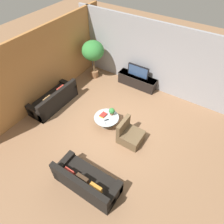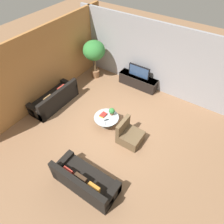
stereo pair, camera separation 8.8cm
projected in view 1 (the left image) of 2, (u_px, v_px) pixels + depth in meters
ground_plane at (109, 129)px, 7.63m from camera, size 24.00×24.00×0.00m
back_wall_stone at (151, 57)px, 8.48m from camera, size 7.40×0.12×3.00m
side_wall_left at (43, 67)px, 7.92m from camera, size 0.12×7.40×3.00m
media_console at (137, 81)px, 9.30m from camera, size 1.83×0.50×0.55m
television at (138, 71)px, 8.92m from camera, size 1.00×0.13×0.55m
coffee_table at (107, 119)px, 7.60m from camera, size 0.94×0.94×0.40m
couch_by_wall at (54, 100)px, 8.37m from camera, size 0.84×2.13×0.84m
couch_near_entry at (86, 181)px, 5.86m from camera, size 1.99×0.84×0.84m
armchair_wicker at (130, 135)px, 7.09m from camera, size 0.80×0.76×0.86m
potted_palm_tall at (93, 52)px, 9.06m from camera, size 1.02×1.02×1.86m
potted_plant_tabletop at (112, 111)px, 7.49m from camera, size 0.22×0.22×0.31m
book_stack at (103, 115)px, 7.56m from camera, size 0.22×0.31×0.05m
remote_black at (107, 120)px, 7.40m from camera, size 0.13×0.15×0.02m
remote_silver at (105, 123)px, 7.29m from camera, size 0.14×0.15×0.02m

